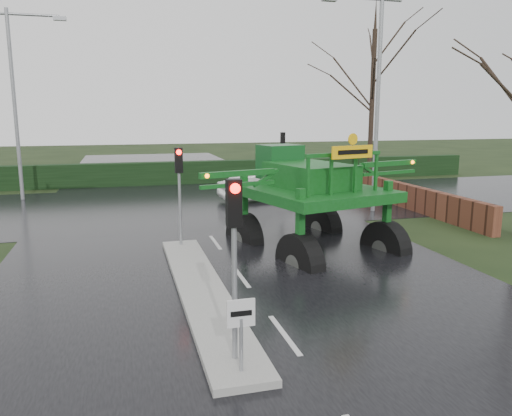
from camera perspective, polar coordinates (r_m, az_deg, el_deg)
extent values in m
plane|color=black|center=(10.98, 3.25, -14.33)|extent=(140.00, 140.00, 0.00)
cube|color=black|center=(20.22, -5.71, -2.60)|extent=(14.00, 80.00, 0.02)
cube|color=black|center=(26.04, -7.90, 0.36)|extent=(80.00, 12.00, 0.02)
cube|color=gray|center=(13.37, -6.25, -9.29)|extent=(1.20, 10.00, 0.16)
cube|color=black|center=(33.80, -9.68, 3.96)|extent=(44.00, 0.90, 1.50)
cube|color=#592D1E|center=(29.15, 13.01, 2.47)|extent=(0.40, 20.00, 1.20)
cylinder|color=gray|center=(9.07, -1.71, -15.42)|extent=(0.07, 0.07, 1.00)
cube|color=silver|center=(8.82, -1.73, -11.92)|extent=(0.50, 0.04, 0.50)
cube|color=black|center=(8.81, -1.70, -11.97)|extent=(0.38, 0.01, 0.10)
cylinder|color=gray|center=(9.11, -2.48, -7.84)|extent=(0.10, 0.10, 3.50)
cube|color=black|center=(8.77, -2.56, 0.55)|extent=(0.26, 0.22, 0.85)
sphere|color=#FF0C07|center=(8.60, -2.38, 2.24)|extent=(0.18, 0.18, 0.18)
cylinder|color=gray|center=(17.27, -8.70, 0.95)|extent=(0.10, 0.10, 3.50)
cube|color=black|center=(17.10, -8.83, 5.41)|extent=(0.26, 0.22, 0.85)
sphere|color=#FF0C07|center=(16.95, -8.81, 6.32)|extent=(0.18, 0.18, 0.18)
cylinder|color=gray|center=(31.11, 3.05, 5.37)|extent=(0.10, 0.10, 3.50)
cube|color=black|center=(31.01, 3.08, 7.86)|extent=(0.26, 0.22, 0.85)
sphere|color=#FF0C07|center=(31.12, 3.01, 8.38)|extent=(0.18, 0.18, 0.18)
cylinder|color=gray|center=(24.40, 13.70, 11.26)|extent=(0.20, 0.20, 10.00)
cylinder|color=gray|center=(29.90, -25.86, 10.36)|extent=(0.20, 0.20, 10.00)
cylinder|color=gray|center=(30.20, -25.05, 19.40)|extent=(3.52, 0.14, 0.14)
cube|color=gray|center=(29.96, -21.51, 19.50)|extent=(0.65, 0.30, 0.20)
cylinder|color=black|center=(34.46, 13.09, 11.05)|extent=(0.32, 0.32, 10.00)
cone|color=black|center=(35.00, 13.52, 20.57)|extent=(0.24, 0.24, 2.50)
cylinder|color=black|center=(16.10, -3.95, -2.38)|extent=(1.04, 2.08, 2.01)
cylinder|color=#595B56|center=(16.10, -3.95, -2.38)|extent=(0.75, 0.83, 0.70)
cube|color=#0D4C13|center=(15.86, -4.00, 2.04)|extent=(0.27, 0.27, 2.31)
cylinder|color=black|center=(17.93, 6.50, -1.06)|extent=(1.04, 2.08, 2.01)
cylinder|color=#595B56|center=(17.93, 6.50, -1.06)|extent=(0.75, 0.83, 0.70)
cube|color=#0D4C13|center=(17.72, 6.59, 2.92)|extent=(0.27, 0.27, 2.31)
cylinder|color=black|center=(13.04, 3.06, -5.51)|extent=(1.04, 2.08, 2.01)
cylinder|color=#595B56|center=(13.04, 3.06, -5.51)|extent=(0.75, 0.83, 0.70)
cube|color=#0D4C13|center=(12.75, 3.12, -0.08)|extent=(0.27, 0.27, 2.31)
cylinder|color=black|center=(15.25, 14.57, -3.45)|extent=(1.04, 2.08, 2.01)
cylinder|color=#595B56|center=(15.25, 14.57, -3.45)|extent=(0.75, 0.83, 0.70)
cube|color=#0D4C13|center=(15.00, 14.80, 1.21)|extent=(0.27, 0.27, 2.31)
cube|color=#0D4C13|center=(15.13, 5.18, 4.10)|extent=(5.30, 5.73, 0.35)
cube|color=#0D4C13|center=(15.24, 4.78, 6.25)|extent=(2.90, 3.48, 0.90)
cube|color=#114A1D|center=(16.91, 0.89, 7.91)|extent=(1.76, 1.55, 1.31)
cube|color=#0D4C13|center=(13.75, 9.17, 9.44)|extent=(2.95, 0.88, 0.12)
cube|color=#0D4C13|center=(13.11, -5.41, 7.05)|extent=(2.57, 0.84, 0.18)
sphere|color=orange|center=(12.59, -9.83, 6.79)|extent=(0.14, 0.14, 0.14)
cube|color=#0D4C13|center=(16.82, 15.12, 7.53)|extent=(2.57, 0.84, 0.18)
sphere|color=orange|center=(17.54, 17.94, 7.50)|extent=(0.14, 0.14, 0.14)
cube|color=yellow|center=(13.44, 10.27, 9.80)|extent=(1.57, 0.47, 0.40)
cube|color=black|center=(13.44, 10.27, 9.80)|extent=(1.17, 0.32, 0.14)
cylinder|color=yellow|center=(13.44, 10.33, 11.52)|extent=(0.36, 0.13, 0.36)
imported|color=silver|center=(27.05, 0.35, 0.84)|extent=(4.44, 1.84, 1.43)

